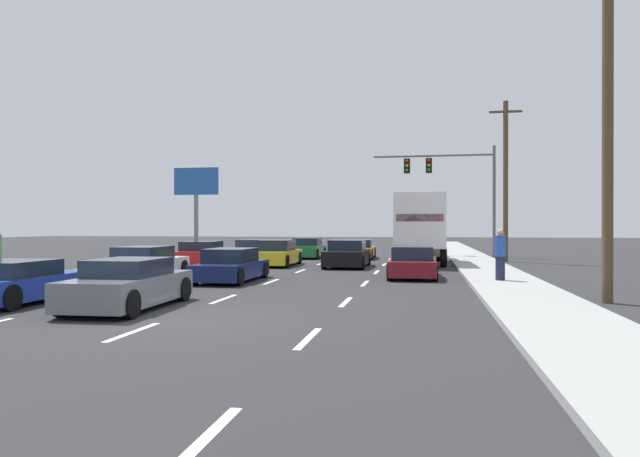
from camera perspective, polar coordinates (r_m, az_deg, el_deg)
The scene contains 21 objects.
ground_plane at distance 37.10m, azimuth 1.86°, elevation -2.88°, with size 140.00×140.00×0.00m, color #2B2B2D.
sidewalk_right at distance 31.83m, azimuth 15.32°, elevation -3.28°, with size 2.54×80.00×0.14m, color #9E9E99.
sidewalk_left at distance 34.52m, azimuth -13.05°, elevation -3.00°, with size 2.54×80.00×0.14m, color #9E9E99.
lane_markings at distance 33.05m, azimuth 0.81°, elevation -3.26°, with size 6.94×57.00×0.01m.
car_silver at distance 35.96m, azimuth -6.75°, elevation -2.12°, with size 2.01×4.23×1.18m.
car_red at distance 28.88m, azimuth -11.58°, elevation -2.60°, with size 2.01×4.15×1.27m.
car_white at distance 22.71m, azimuth -17.05°, elevation -3.40°, with size 1.92×4.27×1.25m.
car_blue at distance 17.08m, azimuth -27.91°, elevation -4.77°, with size 2.06×4.14×1.12m.
car_green at distance 36.24m, azimuth -1.26°, elevation -2.03°, with size 1.98×4.20×1.27m.
car_yellow at distance 29.22m, azimuth -4.28°, elevation -2.54°, with size 1.90×4.31×1.32m.
car_navy at distance 21.16m, azimuth -8.85°, elevation -3.73°, with size 1.83×4.22×1.20m.
car_gray at distance 14.82m, azimuth -18.51°, elevation -5.37°, with size 1.93×4.19×1.22m.
car_orange at distance 35.64m, azimuth 3.87°, elevation -2.15°, with size 2.02×4.10×1.18m.
car_black at distance 28.14m, azimuth 2.73°, elevation -2.65°, with size 1.99×4.24×1.34m.
box_truck at distance 30.75m, azimuth 9.82°, elevation 0.29°, with size 2.76×7.72×3.61m.
car_maroon at distance 22.73m, azimuth 9.17°, elevation -3.41°, with size 1.92×4.15×1.23m.
traffic_signal_mast at distance 38.76m, azimuth 12.26°, elevation 5.21°, with size 7.92×0.69×7.26m.
utility_pole_near at distance 17.03m, azimuth 26.73°, elevation 11.06°, with size 1.80×0.28×10.16m.
utility_pole_mid at distance 34.05m, azimuth 17.99°, elevation 4.71°, with size 1.80×0.28×9.08m.
roadside_billboard at distance 48.40m, azimuth -12.23°, elevation 3.57°, with size 3.81×0.36×6.85m.
pedestrian_mid_block at distance 20.82m, azimuth 17.51°, elevation -2.49°, with size 0.38×0.38×1.77m.
Camera 1 is at (5.43, -11.65, 2.01)m, focal length 32.14 mm.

